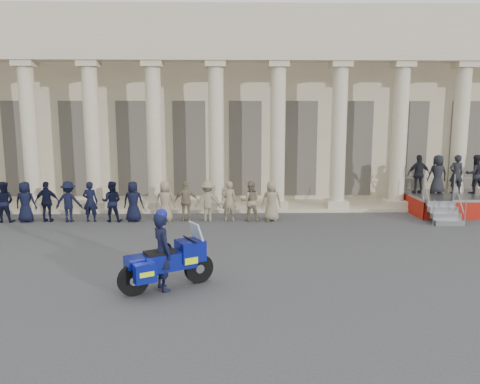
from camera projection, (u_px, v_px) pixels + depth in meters
name	position (u px, v px, depth m)	size (l,w,h in m)	color
ground	(160.00, 272.00, 12.31)	(90.00, 90.00, 0.00)	#3C3C3E
building	(196.00, 108.00, 26.14)	(40.00, 12.50, 9.00)	#C3B492
officer_rank	(75.00, 202.00, 18.05)	(15.98, 0.60, 1.58)	black
reviewing_stand	(460.00, 182.00, 19.67)	(4.21, 3.89, 2.45)	gray
motorcycle	(168.00, 262.00, 11.01)	(2.14, 1.55, 1.52)	black
rider	(162.00, 250.00, 10.89)	(0.72, 0.81, 1.95)	black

